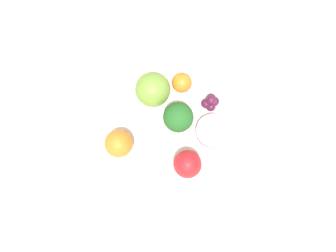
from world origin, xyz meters
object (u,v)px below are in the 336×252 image
(apple_red, at_px, (154,89))
(broccoli, at_px, (180,117))
(orange_front, at_px, (183,83))
(small_cup, at_px, (214,131))
(apple_green, at_px, (189,164))
(orange_back, at_px, (120,143))
(grape_cluster, at_px, (212,102))
(bowl, at_px, (168,129))

(apple_red, bearing_deg, broccoli, 39.06)
(broccoli, distance_m, orange_front, 0.07)
(apple_red, bearing_deg, small_cup, 55.29)
(broccoli, bearing_deg, apple_red, -140.94)
(apple_green, distance_m, orange_back, 0.12)
(small_cup, bearing_deg, broccoli, -107.54)
(grape_cluster, bearing_deg, apple_red, -100.56)
(orange_front, bearing_deg, bowl, -20.45)
(apple_red, distance_m, small_cup, 0.12)
(small_cup, bearing_deg, orange_front, -149.20)
(broccoli, xyz_separation_m, orange_front, (-0.07, 0.01, -0.02))
(bowl, height_order, orange_back, orange_back)
(apple_red, distance_m, apple_green, 0.14)
(orange_back, bearing_deg, apple_green, 72.04)
(bowl, bearing_deg, broccoli, 113.39)
(orange_front, bearing_deg, orange_back, -45.59)
(broccoli, bearing_deg, grape_cluster, 119.27)
(apple_green, height_order, small_cup, apple_green)
(apple_red, bearing_deg, orange_front, 107.27)
(broccoli, bearing_deg, bowl, -66.61)
(grape_cluster, bearing_deg, orange_back, -65.58)
(orange_back, height_order, grape_cluster, orange_back)
(apple_red, relative_size, grape_cluster, 1.88)
(orange_front, height_order, small_cup, orange_front)
(bowl, xyz_separation_m, apple_green, (0.07, 0.03, 0.04))
(apple_green, relative_size, orange_front, 1.31)
(bowl, distance_m, apple_green, 0.08)
(apple_red, distance_m, orange_back, 0.11)
(apple_green, distance_m, small_cup, 0.07)
(broccoli, xyz_separation_m, apple_red, (-0.05, -0.04, -0.01))
(bowl, distance_m, orange_front, 0.09)
(orange_front, xyz_separation_m, grape_cluster, (0.03, 0.05, -0.01))
(broccoli, height_order, apple_green, broccoli)
(orange_front, distance_m, orange_back, 0.15)
(apple_red, height_order, orange_back, apple_red)
(small_cup, bearing_deg, orange_back, -82.78)
(apple_red, relative_size, apple_green, 1.29)
(broccoli, bearing_deg, orange_front, 172.72)
(orange_front, height_order, orange_back, orange_back)
(broccoli, height_order, grape_cluster, broccoli)
(orange_front, relative_size, orange_back, 0.76)
(grape_cluster, bearing_deg, apple_green, -22.48)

